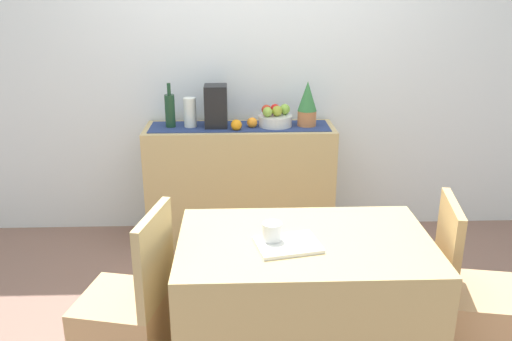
{
  "coord_description": "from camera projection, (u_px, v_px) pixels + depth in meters",
  "views": [
    {
      "loc": [
        -0.11,
        -2.81,
        1.86
      ],
      "look_at": [
        0.0,
        0.34,
        0.75
      ],
      "focal_mm": 37.21,
      "sensor_mm": 36.0,
      "label": 1
    }
  ],
  "objects": [
    {
      "name": "room_wall_rear",
      "position": [
        252.0,
        57.0,
        3.94
      ],
      "size": [
        6.4,
        0.06,
        2.7
      ],
      "primitive_type": "cube",
      "color": "silver",
      "rests_on": "ground"
    },
    {
      "name": "chair_near_window",
      "position": [
        128.0,
        330.0,
        2.59
      ],
      "size": [
        0.48,
        0.48,
        0.9
      ],
      "color": "tan",
      "rests_on": "ground"
    },
    {
      "name": "ceramic_vase",
      "position": [
        190.0,
        113.0,
        3.79
      ],
      "size": [
        0.09,
        0.09,
        0.22
      ],
      "primitive_type": "cylinder",
      "color": "silver",
      "rests_on": "sideboard_console"
    },
    {
      "name": "open_book",
      "position": [
        288.0,
        245.0,
        2.4
      ],
      "size": [
        0.32,
        0.26,
        0.02
      ],
      "primitive_type": "cube",
      "rotation": [
        0.0,
        0.0,
        0.21
      ],
      "color": "white",
      "rests_on": "dining_table"
    },
    {
      "name": "potted_plant",
      "position": [
        307.0,
        104.0,
        3.8
      ],
      "size": [
        0.14,
        0.14,
        0.33
      ],
      "color": "#BC7043",
      "rests_on": "sideboard_console"
    },
    {
      "name": "ground_plane",
      "position": [
        258.0,
        305.0,
        3.27
      ],
      "size": [
        6.4,
        6.4,
        0.02
      ],
      "primitive_type": "cube",
      "color": "#825F52",
      "rests_on": "ground"
    },
    {
      "name": "wine_bottle",
      "position": [
        170.0,
        110.0,
        3.78
      ],
      "size": [
        0.07,
        0.07,
        0.32
      ],
      "color": "#1B3C25",
      "rests_on": "sideboard_console"
    },
    {
      "name": "dining_table",
      "position": [
        303.0,
        307.0,
        2.59
      ],
      "size": [
        1.19,
        0.74,
        0.74
      ],
      "primitive_type": "cube",
      "color": "tan",
      "rests_on": "ground"
    },
    {
      "name": "orange_loose_mid",
      "position": [
        236.0,
        125.0,
        3.73
      ],
      "size": [
        0.08,
        0.08,
        0.08
      ],
      "primitive_type": "sphere",
      "color": "orange",
      "rests_on": "sideboard_console"
    },
    {
      "name": "orange_loose_end",
      "position": [
        252.0,
        123.0,
        3.81
      ],
      "size": [
        0.08,
        0.08,
        0.08
      ],
      "primitive_type": "sphere",
      "color": "orange",
      "rests_on": "sideboard_console"
    },
    {
      "name": "coffee_maker",
      "position": [
        216.0,
        106.0,
        3.78
      ],
      "size": [
        0.16,
        0.18,
        0.3
      ],
      "primitive_type": "cube",
      "color": "black",
      "rests_on": "sideboard_console"
    },
    {
      "name": "apple_front",
      "position": [
        277.0,
        111.0,
        3.79
      ],
      "size": [
        0.07,
        0.07,
        0.07
      ],
      "primitive_type": "sphere",
      "color": "#929E2F",
      "rests_on": "fruit_bowl"
    },
    {
      "name": "sideboard_console",
      "position": [
        240.0,
        184.0,
        3.99
      ],
      "size": [
        1.37,
        0.42,
        0.89
      ],
      "primitive_type": "cube",
      "color": "tan",
      "rests_on": "ground"
    },
    {
      "name": "chair_by_corner",
      "position": [
        472.0,
        321.0,
        2.66
      ],
      "size": [
        0.47,
        0.47,
        0.9
      ],
      "color": "tan",
      "rests_on": "ground"
    },
    {
      "name": "coffee_cup",
      "position": [
        272.0,
        233.0,
        2.41
      ],
      "size": [
        0.09,
        0.09,
        0.1
      ],
      "primitive_type": "cylinder",
      "color": "silver",
      "rests_on": "dining_table"
    },
    {
      "name": "apple_right",
      "position": [
        275.0,
        109.0,
        3.86
      ],
      "size": [
        0.07,
        0.07,
        0.07
      ],
      "primitive_type": "sphere",
      "color": "red",
      "rests_on": "fruit_bowl"
    },
    {
      "name": "apple_center",
      "position": [
        268.0,
        112.0,
        3.77
      ],
      "size": [
        0.07,
        0.07,
        0.07
      ],
      "primitive_type": "sphere",
      "color": "#88AE40",
      "rests_on": "fruit_bowl"
    },
    {
      "name": "fruit_bowl",
      "position": [
        275.0,
        121.0,
        3.83
      ],
      "size": [
        0.24,
        0.24,
        0.08
      ],
      "primitive_type": "cylinder",
      "color": "silver",
      "rests_on": "table_runner"
    },
    {
      "name": "table_runner",
      "position": [
        240.0,
        126.0,
        3.84
      ],
      "size": [
        1.29,
        0.32,
        0.01
      ],
      "primitive_type": "cube",
      "color": "navy",
      "rests_on": "sideboard_console"
    },
    {
      "name": "apple_rear",
      "position": [
        266.0,
        110.0,
        3.83
      ],
      "size": [
        0.07,
        0.07,
        0.07
      ],
      "primitive_type": "sphere",
      "color": "#B8311D",
      "rests_on": "fruit_bowl"
    },
    {
      "name": "apple_upper",
      "position": [
        285.0,
        109.0,
        3.84
      ],
      "size": [
        0.08,
        0.08,
        0.08
      ],
      "primitive_type": "sphere",
      "color": "#82B13E",
      "rests_on": "fruit_bowl"
    }
  ]
}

